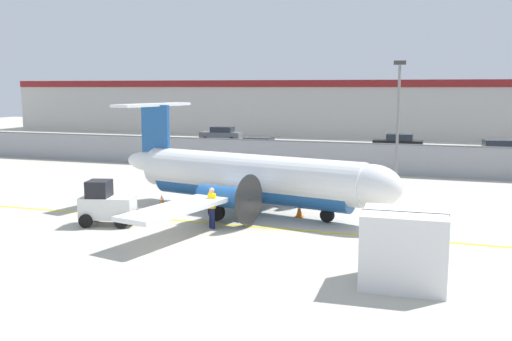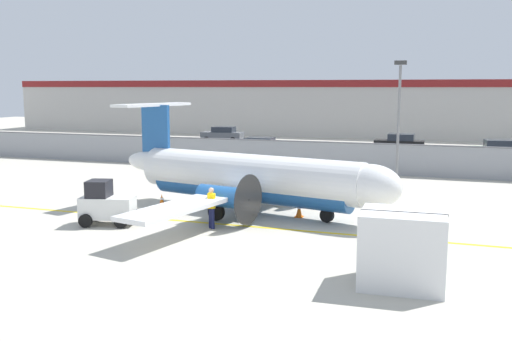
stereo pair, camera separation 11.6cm
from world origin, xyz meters
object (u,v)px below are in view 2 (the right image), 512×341
Objects in this scene: cargo_container at (402,249)px; traffic_cone_near_left at (162,201)px; baggage_tug at (106,204)px; parked_car_0 at (223,134)px; parked_car_3 at (498,150)px; traffic_cone_near_right at (299,210)px; apron_light_pole at (399,111)px; parked_car_1 at (258,147)px; commuter_airplane at (254,178)px; parked_car_2 at (400,143)px; ground_crew_worker at (211,206)px.

cargo_container is 3.85× the size of traffic_cone_near_left.
baggage_tug is 1.02× the size of cargo_container.
parked_car_3 is (25.64, -6.94, 0.00)m from parked_car_0.
apron_light_pole is at bearing 72.85° from traffic_cone_near_right.
apron_light_pole is at bearing 46.85° from traffic_cone_near_left.
commuter_airplane is at bearing 108.11° from parked_car_1.
commuter_airplane is 3.64× the size of parked_car_3.
parked_car_3 is at bearing 161.16° from parked_car_0.
cargo_container is 0.56× the size of parked_car_3.
apron_light_pole reaches higher than parked_car_0.
parked_car_2 is at bearing 165.69° from parked_car_0.
traffic_cone_near_left is 31.45m from parked_car_0.
cargo_container is 0.57× the size of parked_car_0.
apron_light_pole is at bearing 130.90° from parked_car_0.
baggage_tug is 0.60× the size of parked_car_1.
apron_light_pole is at bearing 54.87° from parked_car_3.
traffic_cone_near_right is 0.15× the size of parked_car_0.
ground_crew_worker is at bearing -3.86° from baggage_tug.
baggage_tug is 3.94× the size of traffic_cone_near_left.
parked_car_1 is 14.96m from apron_light_pole.
traffic_cone_near_right is (7.36, 3.89, -0.54)m from baggage_tug.
traffic_cone_near_right is 11.92m from apron_light_pole.
commuter_airplane is at bearing 3.97° from traffic_cone_near_left.
ground_crew_worker is 2.66× the size of traffic_cone_near_left.
apron_light_pole is (10.67, 14.62, 3.45)m from baggage_tug.
baggage_tug is 32.06m from parked_car_2.
baggage_tug is 0.60× the size of parked_car_2.
parked_car_0 is at bearing -54.85° from parked_car_1.
parked_car_0 reaches higher than traffic_cone_near_left.
parked_car_1 is at bearing 113.28° from traffic_cone_near_right.
cargo_container reaches higher than parked_car_0.
baggage_tug is 12.92m from cargo_container.
apron_light_pole is at bearing 19.51° from ground_crew_worker.
cargo_container is (7.23, -7.87, -0.50)m from commuter_airplane.
parked_car_2 and parked_car_3 have the same top height.
baggage_tug is at bearing 92.80° from parked_car_1.
parked_car_2 is (-2.82, 34.32, -0.21)m from cargo_container.
traffic_cone_near_left is 28.57m from parked_car_3.
commuter_airplane is 25.88m from parked_car_3.
commuter_airplane is 6.65m from baggage_tug.
apron_light_pole reaches higher than ground_crew_worker.
parked_car_0 is at bearing 117.66° from traffic_cone_near_right.
parked_car_3 is at bearing 43.73° from baggage_tug.
parked_car_2 is at bearing 92.79° from cargo_container.
traffic_cone_near_left is at bearing 47.02° from parked_car_3.
parked_car_0 is 26.56m from parked_car_3.
apron_light_pole is at bearing 74.98° from commuter_airplane.
traffic_cone_near_left is at bearing -133.15° from apron_light_pole.
traffic_cone_near_left is at bearing -163.21° from commuter_airplane.
traffic_cone_near_right is at bearing 113.97° from parked_car_0.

